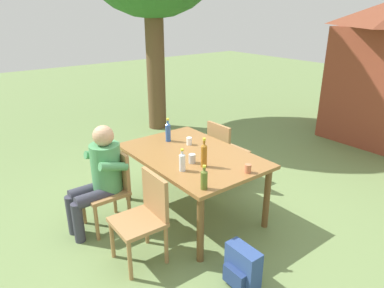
{
  "coord_description": "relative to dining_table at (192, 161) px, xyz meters",
  "views": [
    {
      "loc": [
        2.87,
        -2.21,
        2.3
      ],
      "look_at": [
        0.0,
        0.0,
        0.88
      ],
      "focal_mm": 32.58,
      "sensor_mm": 36.0,
      "label": 1
    }
  ],
  "objects": [
    {
      "name": "dining_table",
      "position": [
        0.0,
        0.0,
        0.0
      ],
      "size": [
        1.63,
        1.09,
        0.76
      ],
      "color": "olive",
      "rests_on": "ground_plane"
    },
    {
      "name": "cup_terracotta",
      "position": [
        0.72,
        0.15,
        0.13
      ],
      "size": [
        0.07,
        0.07,
        0.09
      ],
      "primitive_type": "cylinder",
      "color": "#BC6B47",
      "rests_on": "dining_table"
    },
    {
      "name": "person_in_white_shirt",
      "position": [
        -0.37,
        -0.95,
        -0.02
      ],
      "size": [
        0.47,
        0.61,
        1.18
      ],
      "color": "#4C935B",
      "rests_on": "ground_plane"
    },
    {
      "name": "bottle_clear",
      "position": [
        0.28,
        -0.34,
        0.19
      ],
      "size": [
        0.06,
        0.06,
        0.24
      ],
      "color": "white",
      "rests_on": "dining_table"
    },
    {
      "name": "bottle_amber",
      "position": [
        0.34,
        -0.11,
        0.22
      ],
      "size": [
        0.06,
        0.06,
        0.32
      ],
      "color": "#996019",
      "rests_on": "dining_table"
    },
    {
      "name": "bottle_olive",
      "position": [
        0.71,
        -0.41,
        0.18
      ],
      "size": [
        0.06,
        0.06,
        0.24
      ],
      "color": "#566623",
      "rests_on": "dining_table"
    },
    {
      "name": "backpack_by_near_side",
      "position": [
        1.2,
        -0.38,
        -0.49
      ],
      "size": [
        0.33,
        0.21,
        0.38
      ],
      "color": "#2D4784",
      "rests_on": "ground_plane"
    },
    {
      "name": "bottle_blue",
      "position": [
        -0.5,
        0.02,
        0.21
      ],
      "size": [
        0.06,
        0.06,
        0.29
      ],
      "color": "#2D56A3",
      "rests_on": "dining_table"
    },
    {
      "name": "chair_near_right",
      "position": [
        0.37,
        -0.85,
        -0.19
      ],
      "size": [
        0.45,
        0.45,
        0.87
      ],
      "color": "#A37547",
      "rests_on": "ground_plane"
    },
    {
      "name": "chair_near_left",
      "position": [
        -0.37,
        -0.85,
        -0.19
      ],
      "size": [
        0.45,
        0.45,
        0.87
      ],
      "color": "#A37547",
      "rests_on": "ground_plane"
    },
    {
      "name": "ground_plane",
      "position": [
        0.0,
        0.0,
        -0.68
      ],
      "size": [
        24.0,
        24.0,
        0.0
      ],
      "primitive_type": "plane",
      "color": "#6B844C"
    },
    {
      "name": "cup_steel",
      "position": [
        0.19,
        -0.15,
        0.13
      ],
      "size": [
        0.07,
        0.07,
        0.1
      ],
      "primitive_type": "cylinder",
      "color": "#B2B7BC",
      "rests_on": "dining_table"
    },
    {
      "name": "chair_far_left",
      "position": [
        -0.36,
        0.85,
        -0.19
      ],
      "size": [
        0.45,
        0.45,
        0.87
      ],
      "color": "#A37547",
      "rests_on": "ground_plane"
    },
    {
      "name": "cup_white",
      "position": [
        -0.25,
        0.15,
        0.13
      ],
      "size": [
        0.06,
        0.06,
        0.09
      ],
      "primitive_type": "cylinder",
      "color": "white",
      "rests_on": "dining_table"
    }
  ]
}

